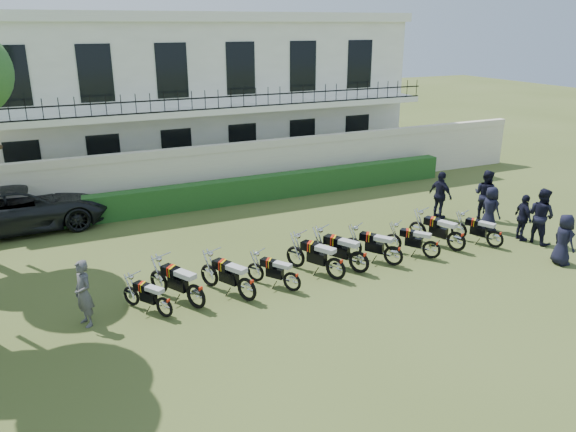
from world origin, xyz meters
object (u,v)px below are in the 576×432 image
object	(u,v)px
motorcycle_7	(432,245)
officer_5	(440,195)
motorcycle_1	(196,291)
officer_3	(490,209)
motorcycle_6	(394,251)
motorcycle_8	(457,237)
officer_2	(523,218)
motorcycle_2	(247,284)
motorcycle_4	(336,263)
officer_0	(564,239)
suv	(23,208)
motorcycle_0	(164,302)
inspector	(84,293)
motorcycle_3	(292,277)
motorcycle_5	(359,257)
officer_1	(541,216)
officer_4	(486,195)
motorcycle_9	(495,235)

from	to	relation	value
motorcycle_7	officer_5	bearing A→B (deg)	11.93
motorcycle_1	officer_3	size ratio (longest dim) A/B	1.19
motorcycle_6	motorcycle_8	size ratio (longest dim) A/B	0.86
officer_2	officer_5	world-z (taller)	officer_5
motorcycle_2	motorcycle_4	distance (m)	2.75
officer_5	motorcycle_6	bearing A→B (deg)	117.77
officer_2	officer_5	size ratio (longest dim) A/B	0.89
officer_0	suv	bearing A→B (deg)	66.37
motorcycle_0	inspector	xyz separation A→B (m)	(-1.79, 0.48, 0.41)
motorcycle_3	motorcycle_6	size ratio (longest dim) A/B	0.89
motorcycle_2	motorcycle_8	world-z (taller)	motorcycle_8
inspector	motorcycle_7	bearing A→B (deg)	67.68
motorcycle_0	officer_5	bearing A→B (deg)	-17.44
motorcycle_4	motorcycle_5	bearing A→B (deg)	-20.01
motorcycle_7	officer_0	bearing A→B (deg)	-65.81
motorcycle_6	officer_0	world-z (taller)	officer_0
officer_1	officer_4	bearing A→B (deg)	-5.80
motorcycle_1	motorcycle_5	xyz separation A→B (m)	(4.91, 0.08, 0.01)
motorcycle_4	suv	xyz separation A→B (m)	(-7.90, 8.34, 0.27)
motorcycle_9	suv	size ratio (longest dim) A/B	0.30
suv	officer_5	size ratio (longest dim) A/B	3.18
officer_2	officer_3	distance (m)	1.21
motorcycle_0	motorcycle_2	distance (m)	2.16
motorcycle_2	motorcycle_6	distance (m)	4.81
suv	officer_3	xyz separation A→B (m)	(14.81, -7.07, 0.01)
motorcycle_0	officer_5	world-z (taller)	officer_5
officer_5	officer_2	bearing A→B (deg)	-168.24
motorcycle_4	motorcycle_7	world-z (taller)	motorcycle_4
motorcycle_7	motorcycle_3	bearing A→B (deg)	146.87
officer_2	officer_4	xyz separation A→B (m)	(0.43, 2.21, 0.14)
motorcycle_3	officer_4	distance (m)	9.43
motorcycle_5	officer_0	size ratio (longest dim) A/B	1.20
motorcycle_0	motorcycle_8	xyz separation A→B (m)	(9.44, 0.28, 0.09)
motorcycle_4	motorcycle_6	xyz separation A→B (m)	(2.06, 0.12, -0.03)
officer_1	motorcycle_0	bearing A→B (deg)	85.23
motorcycle_5	officer_4	world-z (taller)	officer_4
motorcycle_1	motorcycle_9	xyz separation A→B (m)	(9.95, -0.11, -0.07)
motorcycle_8	motorcycle_1	bearing A→B (deg)	159.39
motorcycle_4	motorcycle_8	distance (m)	4.54
motorcycle_7	motorcycle_8	bearing A→B (deg)	-28.17
motorcycle_8	motorcycle_3	bearing A→B (deg)	161.40
officer_2	officer_4	size ratio (longest dim) A/B	0.85
motorcycle_0	motorcycle_4	size ratio (longest dim) A/B	0.77
motorcycle_3	inspector	bearing A→B (deg)	140.24
motorcycle_4	officer_0	world-z (taller)	officer_0
motorcycle_1	motorcycle_7	xyz separation A→B (m)	(7.50, 0.04, -0.07)
officer_4	officer_5	bearing A→B (deg)	47.94
motorcycle_8	suv	world-z (taller)	suv
motorcycle_6	officer_2	size ratio (longest dim) A/B	1.06
motorcycle_7	inspector	bearing A→B (deg)	142.67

